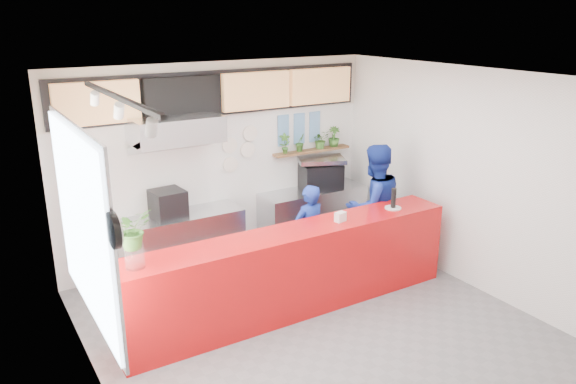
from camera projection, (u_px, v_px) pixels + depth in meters
name	position (u px, v px, depth m)	size (l,w,h in m)	color
floor	(311.00, 324.00, 6.91)	(5.00, 5.00, 0.00)	slate
ceiling	(314.00, 77.00, 6.00)	(5.00, 5.00, 0.00)	silver
wall_back	(220.00, 162.00, 8.49)	(5.00, 5.00, 0.00)	white
wall_left	(89.00, 256.00, 5.21)	(5.00, 5.00, 0.00)	white
wall_right	(464.00, 178.00, 7.70)	(5.00, 5.00, 0.00)	white
service_counter	(294.00, 271.00, 7.07)	(4.50, 0.60, 1.10)	#B00C0E
cream_band	(218.00, 89.00, 8.15)	(5.00, 0.02, 0.80)	beige
prep_bench	(182.00, 244.00, 8.17)	(1.80, 0.60, 0.90)	#B2B5BA
panini_oven	(168.00, 204.00, 7.89)	(0.44, 0.44, 0.39)	black
extraction_hood	(176.00, 129.00, 7.61)	(1.20, 0.70, 0.35)	#B2B5BA
hood_lip	(177.00, 144.00, 7.67)	(1.20, 0.70, 0.08)	#B2B5BA
right_bench	(313.00, 215.00, 9.31)	(1.80, 0.60, 0.90)	#B2B5BA
espresso_machine	(321.00, 176.00, 9.18)	(0.64, 0.46, 0.41)	black
espresso_tray	(321.00, 160.00, 9.10)	(0.75, 0.52, 0.07)	#A0A3A7
herb_shelf	(312.00, 151.00, 9.20)	(1.40, 0.18, 0.04)	brown
menu_board_far_left	(97.00, 103.00, 7.20)	(1.10, 0.10, 0.55)	tan
menu_board_mid_left	(183.00, 96.00, 7.78)	(1.10, 0.10, 0.55)	black
menu_board_mid_right	(256.00, 91.00, 8.36)	(1.10, 0.10, 0.55)	tan
menu_board_far_right	(320.00, 86.00, 8.93)	(1.10, 0.10, 0.55)	tan
soffit	(219.00, 93.00, 8.14)	(4.80, 0.04, 0.65)	black
window_pane	(83.00, 225.00, 5.41)	(0.04, 2.20, 1.90)	silver
window_frame	(85.00, 225.00, 5.42)	(0.03, 2.30, 2.00)	#B2B5BA
wall_clock_rim	(114.00, 230.00, 4.34)	(0.30, 0.30, 0.05)	black
wall_clock_face	(117.00, 230.00, 4.35)	(0.26, 0.26, 0.02)	white
track_rail	(118.00, 97.00, 4.98)	(0.05, 2.40, 0.04)	black
dec_plate_a	(230.00, 145.00, 8.46)	(0.24, 0.24, 0.03)	silver
dec_plate_b	(248.00, 149.00, 8.64)	(0.24, 0.24, 0.03)	silver
dec_plate_c	(230.00, 165.00, 8.55)	(0.24, 0.24, 0.03)	silver
dec_plate_d	(250.00, 133.00, 8.59)	(0.24, 0.24, 0.03)	silver
photo_frame_a	(283.00, 123.00, 8.87)	(0.20, 0.02, 0.25)	#598CBF
photo_frame_b	(299.00, 121.00, 9.02)	(0.20, 0.02, 0.25)	#598CBF
photo_frame_c	(315.00, 119.00, 9.17)	(0.20, 0.02, 0.25)	#598CBF
photo_frame_d	(283.00, 138.00, 8.94)	(0.20, 0.02, 0.25)	#598CBF
photo_frame_e	(299.00, 136.00, 9.09)	(0.20, 0.02, 0.25)	#598CBF
photo_frame_f	(315.00, 134.00, 9.24)	(0.20, 0.02, 0.25)	#598CBF
staff_center	(309.00, 234.00, 7.85)	(0.52, 0.34, 1.42)	navy
staff_right	(373.00, 206.00, 8.26)	(0.91, 0.71, 1.87)	navy
herb_a	(285.00, 143.00, 8.89)	(0.17, 0.12, 0.33)	#2F5B20
herb_b	(300.00, 142.00, 9.04)	(0.16, 0.13, 0.30)	#2F5B20
herb_c	(321.00, 139.00, 9.23)	(0.27, 0.23, 0.30)	#2F5B20
herb_d	(334.00, 137.00, 9.36)	(0.19, 0.17, 0.33)	#2F5B20
glass_vase	(135.00, 256.00, 5.86)	(0.21, 0.21, 0.25)	silver
basil_vase	(132.00, 229.00, 5.77)	(0.38, 0.33, 0.42)	#2F5B20
napkin_holder	(340.00, 217.00, 7.19)	(0.14, 0.09, 0.12)	silver
white_plate	(393.00, 208.00, 7.68)	(0.23, 0.23, 0.02)	silver
pepper_mill	(394.00, 198.00, 7.63)	(0.07, 0.07, 0.27)	black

